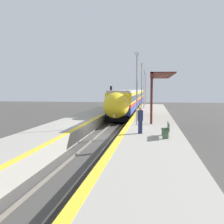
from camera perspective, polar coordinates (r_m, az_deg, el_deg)
name	(u,v)px	position (r m, az deg, el deg)	size (l,w,h in m)	color
ground_plane	(106,137)	(23.22, -1.25, -5.10)	(120.00, 120.00, 0.00)	#423F3D
rail_left	(97,136)	(23.33, -3.01, -4.87)	(0.08, 90.00, 0.15)	slate
rail_right	(115,136)	(23.10, 0.51, -4.96)	(0.08, 90.00, 0.15)	slate
train	(131,99)	(49.62, 3.86, 2.65)	(2.87, 44.64, 3.77)	black
platform_right	(151,132)	(22.83, 7.98, -4.02)	(4.17, 64.00, 1.02)	#9E998E
platform_left	(66,130)	(23.92, -9.29, -3.64)	(3.52, 64.00, 1.02)	#9E998E
platform_bench	(166,129)	(17.57, 11.01, -3.44)	(0.44, 1.75, 0.89)	#4C6B4C
person_waiting	(140,120)	(18.62, 5.77, -1.53)	(0.36, 0.23, 1.77)	navy
railway_signal	(111,98)	(39.45, -0.19, 2.84)	(0.28, 0.28, 4.34)	#59595E
lamppost_near	(137,84)	(22.80, 5.08, 5.69)	(0.36, 0.20, 5.88)	#9E9EA3
lamppost_mid	(142,85)	(32.52, 6.03, 5.39)	(0.36, 0.20, 5.88)	#9E9EA3
lamppost_far	(144,86)	(42.24, 6.54, 5.23)	(0.36, 0.20, 5.88)	#9E9EA3
lamppost_farthest	(146,87)	(51.96, 6.86, 5.13)	(0.36, 0.20, 5.88)	#9E9EA3
station_canopy	(158,78)	(28.09, 9.28, 6.80)	(2.02, 11.81, 4.28)	#511E19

